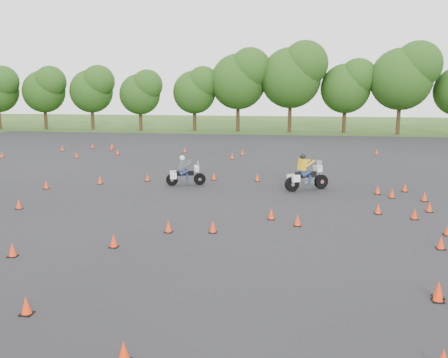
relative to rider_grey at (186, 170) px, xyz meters
The scene contains 6 objects.
ground 8.55m from the rider_grey, 71.08° to the right, with size 140.00×140.00×0.00m, color #2D5119.
asphalt_pad 3.54m from the rider_grey, 36.59° to the right, with size 62.00×62.00×0.00m, color black.
treeline 28.02m from the rider_grey, 75.36° to the left, with size 87.12×32.52×11.00m.
traffic_cones 2.80m from the rider_grey, 45.94° to the right, with size 36.12×33.53×0.45m.
rider_grey is the anchor object (origin of this frame).
rider_yellow 6.81m from the rider_grey, ahead, with size 2.60×0.80×2.01m, color gold, non-canonical shape.
Camera 1 is at (3.25, -19.19, 5.70)m, focal length 40.00 mm.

